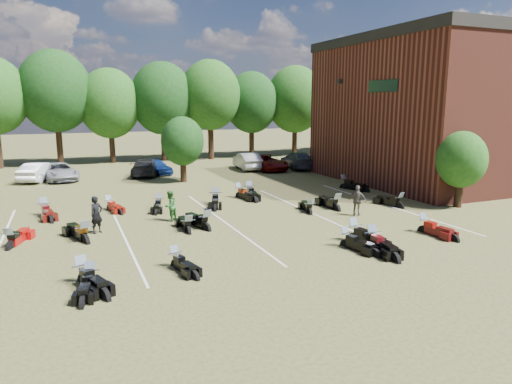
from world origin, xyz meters
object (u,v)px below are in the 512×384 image
person_green (170,206)px  motorcycle_14 (45,215)px  person_grey (357,201)px  motorcycle_0 (90,287)px  person_black (97,215)px  car_4 (155,166)px  motorcycle_7 (11,249)px  motorcycle_3 (346,247)px

person_green → motorcycle_14: (-5.94, 3.75, -0.78)m
person_grey → motorcycle_0: bearing=72.6°
person_black → motorcycle_0: bearing=-128.7°
motorcycle_14 → person_grey: bearing=-33.9°
car_4 → person_grey: size_ratio=2.36×
car_4 → person_green: 16.06m
person_black → motorcycle_14: (-2.36, 4.62, -0.86)m
person_grey → motorcycle_7: person_grey is taller
person_grey → motorcycle_3: size_ratio=0.76×
person_black → motorcycle_14: 5.26m
person_black → person_green: 3.68m
person_black → motorcycle_3: person_black is taller
person_green → car_4: bearing=-139.3°
car_4 → person_grey: (7.19, -18.65, 0.16)m
motorcycle_0 → motorcycle_14: 11.27m
motorcycle_14 → motorcycle_0: bearing=-92.4°
motorcycle_3 → motorcycle_0: bearing=169.1°
motorcycle_7 → motorcycle_0: bearing=136.4°
motorcycle_3 → person_green: bearing=116.7°
motorcycle_7 → motorcycle_14: motorcycle_14 is taller
motorcycle_3 → motorcycle_7: (-12.89, 5.13, 0.00)m
car_4 → person_green: (-2.21, -15.90, 0.13)m
person_green → motorcycle_3: 9.19m
car_4 → person_grey: bearing=-87.4°
car_4 → motorcycle_14: (-8.15, -12.15, -0.66)m
person_green → motorcycle_3: (5.84, -7.06, -0.78)m
person_green → person_black: bearing=-27.6°
person_grey → person_black: bearing=45.6°
car_4 → motorcycle_0: 24.19m
motorcycle_0 → motorcycle_3: size_ratio=0.96×
motorcycle_7 → person_grey: bearing=-163.6°
person_grey → motorcycle_3: (-3.57, -4.31, -0.82)m
motorcycle_7 → motorcycle_3: bearing=177.6°
car_4 → person_grey: person_grey is taller
car_4 → person_grey: 19.99m
person_black → person_green: person_black is taller
motorcycle_7 → car_4: bearing=-98.2°
person_grey → motorcycle_14: (-15.34, 6.49, -0.82)m
person_grey → person_green: bearing=37.5°
person_grey → motorcycle_3: bearing=104.2°
car_4 → motorcycle_7: (-9.27, -17.82, -0.66)m
person_grey → motorcycle_14: size_ratio=0.68×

